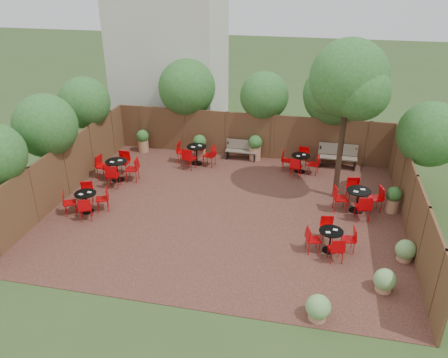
# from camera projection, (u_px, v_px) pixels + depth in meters

# --- Properties ---
(ground) EXTENTS (80.00, 80.00, 0.00)m
(ground) POSITION_uv_depth(u_px,v_px,m) (226.00, 211.00, 15.75)
(ground) COLOR #354F23
(ground) RESTS_ON ground
(courtyard_paving) EXTENTS (12.00, 10.00, 0.02)m
(courtyard_paving) POSITION_uv_depth(u_px,v_px,m) (226.00, 211.00, 15.75)
(courtyard_paving) COLOR #391B17
(courtyard_paving) RESTS_ON ground
(fence_back) EXTENTS (12.00, 0.08, 2.00)m
(fence_back) POSITION_uv_depth(u_px,v_px,m) (250.00, 135.00, 19.70)
(fence_back) COLOR #4F2D1D
(fence_back) RESTS_ON ground
(fence_left) EXTENTS (0.08, 10.00, 2.00)m
(fence_left) POSITION_uv_depth(u_px,v_px,m) (66.00, 170.00, 16.46)
(fence_left) COLOR #4F2D1D
(fence_left) RESTS_ON ground
(fence_right) EXTENTS (0.08, 10.00, 2.00)m
(fence_right) POSITION_uv_depth(u_px,v_px,m) (412.00, 204.00, 14.17)
(fence_right) COLOR #4F2D1D
(fence_right) RESTS_ON ground
(neighbour_building) EXTENTS (5.00, 4.00, 8.00)m
(neighbour_building) POSITION_uv_depth(u_px,v_px,m) (170.00, 49.00, 21.87)
(neighbour_building) COLOR beige
(neighbour_building) RESTS_ON ground
(overhang_foliage) EXTENTS (15.37, 10.65, 2.76)m
(overhang_foliage) POSITION_uv_depth(u_px,v_px,m) (220.00, 106.00, 17.83)
(overhang_foliage) COLOR #255D1E
(overhang_foliage) RESTS_ON ground
(courtyard_tree) EXTENTS (2.76, 2.66, 5.71)m
(courtyard_tree) POSITION_uv_depth(u_px,v_px,m) (348.00, 84.00, 14.87)
(courtyard_tree) COLOR black
(courtyard_tree) RESTS_ON courtyard_paving
(park_bench_left) EXTENTS (1.36, 0.45, 0.84)m
(park_bench_left) POSITION_uv_depth(u_px,v_px,m) (241.00, 150.00, 19.66)
(park_bench_left) COLOR brown
(park_bench_left) RESTS_ON courtyard_paving
(park_bench_right) EXTENTS (1.60, 0.53, 0.99)m
(park_bench_right) POSITION_uv_depth(u_px,v_px,m) (338.00, 156.00, 18.86)
(park_bench_right) COLOR brown
(park_bench_right) RESTS_ON courtyard_paving
(bistro_tables) EXTENTS (10.86, 7.01, 0.95)m
(bistro_tables) POSITION_uv_depth(u_px,v_px,m) (224.00, 181.00, 16.82)
(bistro_tables) COLOR black
(bistro_tables) RESTS_ON courtyard_paving
(planters) EXTENTS (11.00, 4.07, 1.10)m
(planters) POSITION_uv_depth(u_px,v_px,m) (232.00, 153.00, 19.01)
(planters) COLOR #A77653
(planters) RESTS_ON courtyard_paving
(low_shrubs) EXTENTS (3.02, 3.58, 0.66)m
(low_shrubs) POSITION_uv_depth(u_px,v_px,m) (370.00, 279.00, 11.90)
(low_shrubs) COLOR #A77653
(low_shrubs) RESTS_ON courtyard_paving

